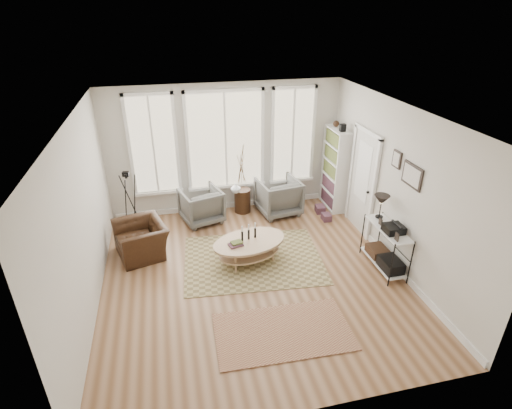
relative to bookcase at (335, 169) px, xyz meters
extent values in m
plane|color=#99704F|center=(-2.44, -2.23, -0.96)|extent=(5.50, 5.50, 0.00)
plane|color=white|center=(-2.44, -2.23, 1.94)|extent=(5.50, 5.50, 0.00)
cube|color=beige|center=(-2.44, 0.52, 0.49)|extent=(5.20, 0.04, 2.90)
cube|color=beige|center=(-2.44, -4.98, 0.49)|extent=(5.20, 0.04, 2.90)
cube|color=beige|center=(-5.04, -2.23, 0.49)|extent=(0.04, 5.50, 2.90)
cube|color=beige|center=(0.16, -2.23, 0.49)|extent=(0.04, 5.50, 2.90)
cube|color=white|center=(-2.44, 0.51, -0.90)|extent=(5.10, 0.04, 0.12)
cube|color=white|center=(0.15, -2.23, -0.90)|extent=(0.03, 5.40, 0.12)
cube|color=#D8C588|center=(-2.44, 0.50, 0.69)|extent=(1.60, 0.03, 2.10)
cube|color=#D8C588|center=(-3.99, 0.50, 0.69)|extent=(0.90, 0.03, 2.10)
cube|color=#D8C588|center=(-0.89, 0.50, 0.69)|extent=(0.90, 0.03, 2.10)
cube|color=white|center=(-2.44, 0.48, 0.69)|extent=(1.74, 0.06, 2.24)
cube|color=white|center=(-3.99, 0.48, 0.69)|extent=(1.04, 0.06, 2.24)
cube|color=white|center=(-0.89, 0.48, 0.69)|extent=(1.04, 0.06, 2.24)
cube|color=white|center=(-2.44, 0.46, -0.39)|extent=(4.10, 0.12, 0.06)
cube|color=silver|center=(0.14, -1.08, 0.09)|extent=(0.04, 0.88, 2.10)
cube|color=white|center=(0.12, -1.08, 0.34)|extent=(0.01, 0.55, 1.20)
cube|color=white|center=(0.12, -1.57, 0.09)|extent=(0.06, 0.08, 2.18)
cube|color=white|center=(0.12, -0.59, 0.09)|extent=(0.06, 0.08, 2.18)
cube|color=white|center=(0.12, -1.08, 1.18)|extent=(0.06, 1.06, 0.08)
sphere|color=black|center=(0.09, -1.41, 0.04)|extent=(0.06, 0.06, 0.06)
cube|color=white|center=(-0.01, -0.41, -0.01)|extent=(0.30, 0.03, 1.90)
cube|color=white|center=(-0.01, 0.41, -0.01)|extent=(0.30, 0.03, 1.90)
cube|color=white|center=(0.14, 0.00, -0.01)|extent=(0.02, 0.85, 1.90)
cube|color=white|center=(-0.01, 0.00, -0.01)|extent=(0.30, 0.81, 1.90)
cube|color=maroon|center=(-0.01, 0.00, -0.01)|extent=(0.24, 0.75, 1.76)
cube|color=black|center=(-0.01, -0.20, 1.02)|extent=(0.12, 0.10, 0.16)
sphere|color=#321D10|center=(-0.01, 0.15, 1.01)|extent=(0.14, 0.14, 0.14)
cube|color=white|center=(-0.06, -2.53, -0.84)|extent=(0.37, 1.07, 0.03)
cube|color=white|center=(-0.06, -2.53, -0.14)|extent=(0.37, 1.07, 0.02)
cylinder|color=black|center=(-0.24, -3.06, -0.53)|extent=(0.02, 0.02, 0.85)
cylinder|color=black|center=(0.12, -3.06, -0.53)|extent=(0.02, 0.02, 0.85)
cylinder|color=black|center=(-0.24, -2.00, -0.53)|extent=(0.02, 0.02, 0.85)
cylinder|color=black|center=(0.12, -2.00, -0.53)|extent=(0.02, 0.02, 0.85)
cylinder|color=black|center=(-0.06, -2.18, -0.08)|extent=(0.14, 0.14, 0.02)
cylinder|color=black|center=(-0.06, -2.18, 0.06)|extent=(0.02, 0.02, 0.30)
cone|color=black|center=(-0.06, -2.18, 0.26)|extent=(0.28, 0.28, 0.18)
cube|color=black|center=(-0.06, -2.68, -0.05)|extent=(0.32, 0.30, 0.13)
cube|color=black|center=(-0.06, -2.78, -0.73)|extent=(0.32, 0.45, 0.20)
cube|color=#321D10|center=(-0.06, -2.31, -0.75)|extent=(0.32, 0.40, 0.16)
cube|color=black|center=(-0.16, -2.95, -0.04)|extent=(0.02, 0.10, 0.14)
cube|color=black|center=(-0.16, -2.41, -0.05)|extent=(0.02, 0.10, 0.12)
cube|color=black|center=(0.14, -2.63, 0.89)|extent=(0.03, 0.52, 0.38)
cube|color=silver|center=(0.13, -2.63, 0.89)|extent=(0.01, 0.44, 0.30)
cube|color=black|center=(0.14, -2.13, 0.99)|extent=(0.03, 0.24, 0.30)
cube|color=silver|center=(0.13, -2.13, 0.99)|extent=(0.01, 0.18, 0.24)
cube|color=brown|center=(-2.32, -1.76, -0.95)|extent=(2.73, 2.15, 0.01)
cube|color=brown|center=(-2.30, -3.68, -0.94)|extent=(2.04, 1.18, 0.01)
ellipsoid|color=tan|center=(-2.39, -1.77, -0.76)|extent=(1.35, 1.03, 0.03)
ellipsoid|color=tan|center=(-2.39, -1.77, -0.53)|extent=(1.57, 1.20, 0.04)
cylinder|color=tan|center=(-2.78, -1.99, -0.76)|extent=(0.04, 0.04, 0.40)
cylinder|color=tan|center=(-2.01, -1.99, -0.76)|extent=(0.04, 0.04, 0.40)
cylinder|color=tan|center=(-2.78, -1.55, -0.76)|extent=(0.04, 0.04, 0.40)
cylinder|color=tan|center=(-2.01, -1.55, -0.76)|extent=(0.04, 0.04, 0.40)
cylinder|color=black|center=(-2.53, -1.71, -0.41)|extent=(0.04, 0.04, 0.20)
cylinder|color=black|center=(-2.39, -1.71, -0.41)|extent=(0.04, 0.04, 0.20)
cylinder|color=black|center=(-2.26, -1.71, -0.41)|extent=(0.04, 0.04, 0.20)
cube|color=#264626|center=(-2.66, -1.87, -0.48)|extent=(0.24, 0.18, 0.07)
imported|color=#60605B|center=(-3.10, -0.02, -0.57)|extent=(1.02, 1.03, 0.77)
imported|color=#60605B|center=(-1.34, -0.02, -0.54)|extent=(1.01, 1.03, 0.83)
cylinder|color=#321D10|center=(-2.13, 0.22, -0.68)|extent=(0.37, 0.37, 0.56)
imported|color=silver|center=(-2.30, 0.10, -0.29)|extent=(0.25, 0.25, 0.23)
imported|color=#321D10|center=(-4.36, -1.07, -0.63)|extent=(1.20, 1.11, 0.65)
cylinder|color=black|center=(-4.57, -0.03, 0.25)|extent=(0.06, 0.06, 0.06)
cube|color=black|center=(-4.57, -0.03, 0.31)|extent=(0.15, 0.12, 0.09)
cylinder|color=black|center=(-4.57, -0.10, 0.31)|extent=(0.06, 0.07, 0.06)
cube|color=maroon|center=(-0.39, -0.23, -0.87)|extent=(0.23, 0.28, 0.17)
cube|color=maroon|center=(-0.39, -0.62, -0.88)|extent=(0.19, 0.24, 0.15)
camera|label=1|loc=(-3.68, -7.89, 3.41)|focal=28.00mm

